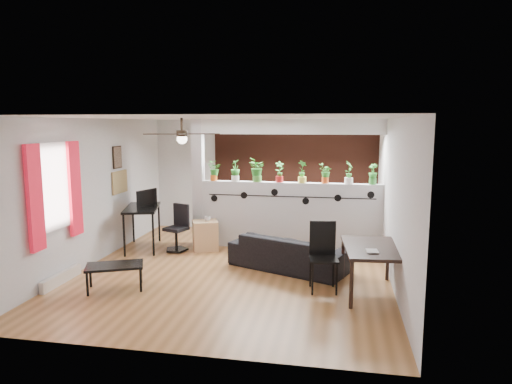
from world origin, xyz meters
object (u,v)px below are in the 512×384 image
potted_plant_2 (257,169)px  coffee_table (115,267)px  ceiling_fan (182,136)px  computer_desk (142,211)px  potted_plant_1 (235,170)px  potted_plant_5 (325,173)px  cube_shelf (205,235)px  office_chair (178,231)px  potted_plant_7 (373,173)px  cup (207,219)px  sofa (288,253)px  folding_chair (323,250)px  potted_plant_4 (302,171)px  potted_plant_6 (349,172)px  potted_plant_3 (280,171)px  dining_table (372,252)px  potted_plant_0 (214,170)px

potted_plant_2 → coffee_table: bearing=-121.3°
ceiling_fan → computer_desk: ceiling_fan is taller
potted_plant_1 → potted_plant_2: (0.45, 0.00, 0.02)m
potted_plant_5 → cube_shelf: (-2.34, -0.39, -1.26)m
office_chair → coffee_table: office_chair is taller
ceiling_fan → potted_plant_1: size_ratio=2.73×
potted_plant_5 → ceiling_fan: bearing=-141.7°
potted_plant_7 → cube_shelf: bearing=-173.2°
potted_plant_7 → cup: potted_plant_7 is taller
computer_desk → office_chair: size_ratio=1.44×
sofa → folding_chair: folding_chair is taller
potted_plant_4 → potted_plant_7: bearing=0.0°
potted_plant_4 → cube_shelf: size_ratio=0.76×
potted_plant_1 → potted_plant_6: 2.26m
potted_plant_1 → potted_plant_3: size_ratio=1.04×
potted_plant_5 → potted_plant_6: (0.45, 0.00, 0.03)m
potted_plant_3 → folding_chair: (0.96, -2.18, -0.96)m
ceiling_fan → potted_plant_2: (0.92, 1.80, -0.71)m
folding_chair → coffee_table: 3.17m
potted_plant_5 → potted_plant_7: bearing=0.0°
dining_table → computer_desk: bearing=158.8°
potted_plant_5 → potted_plant_6: 0.45m
ceiling_fan → office_chair: size_ratio=1.31×
potted_plant_3 → office_chair: size_ratio=0.46×
office_chair → potted_plant_3: bearing=16.2°
potted_plant_4 → dining_table: bearing=-61.3°
potted_plant_4 → ceiling_fan: bearing=-135.4°
ceiling_fan → dining_table: 3.51m
potted_plant_0 → cube_shelf: size_ratio=0.68×
potted_plant_0 → potted_plant_1: potted_plant_1 is taller
cup → computer_desk: (-1.32, -0.15, 0.14)m
ceiling_fan → folding_chair: 2.91m
potted_plant_2 → potted_plant_6: (1.81, -0.00, -0.02)m
ceiling_fan → potted_plant_1: bearing=75.3°
potted_plant_2 → cup: size_ratio=4.00×
potted_plant_2 → potted_plant_7: potted_plant_2 is taller
potted_plant_4 → folding_chair: (0.51, -2.18, -0.97)m
potted_plant_2 → folding_chair: size_ratio=0.47×
cube_shelf → cup: size_ratio=4.86×
potted_plant_5 → potted_plant_7: 0.90m
potted_plant_6 → sofa: bearing=-127.9°
ceiling_fan → coffee_table: 2.33m
ceiling_fan → folding_chair: size_ratio=1.15×
potted_plant_2 → office_chair: (-1.50, -0.56, -1.20)m
potted_plant_7 → computer_desk: 4.61m
potted_plant_2 → cube_shelf: 1.69m
potted_plant_6 → folding_chair: potted_plant_6 is taller
computer_desk → dining_table: (4.38, -1.70, -0.14)m
potted_plant_6 → cup: size_ratio=3.72×
ceiling_fan → potted_plant_0: bearing=89.4°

